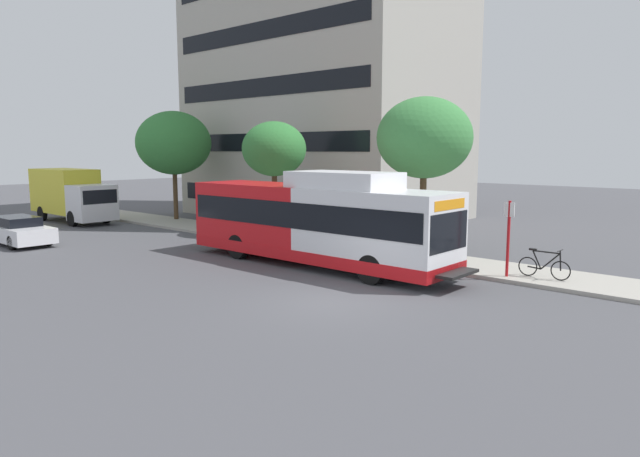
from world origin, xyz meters
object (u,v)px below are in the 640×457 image
transit_bus (316,222)px  street_tree_near_stop (424,138)px  bicycle_parked (544,266)px  parked_car_far_lane (18,231)px  bus_stop_sign_pole (508,233)px  street_tree_far_block (174,143)px  street_tree_mid_block (274,149)px  box_truck_background (71,194)px

transit_bus → street_tree_near_stop: bearing=-22.6°
bicycle_parked → street_tree_near_stop: (1.65, 5.78, 4.36)m
street_tree_near_stop → parked_car_far_lane: bearing=123.3°
bus_stop_sign_pole → street_tree_far_block: street_tree_far_block is taller
street_tree_mid_block → street_tree_far_block: 9.00m
street_tree_far_block → parked_car_far_lane: bearing=-168.9°
street_tree_near_stop → parked_car_far_lane: 19.26m
bicycle_parked → street_tree_mid_block: 15.06m
transit_bus → bus_stop_sign_pole: (2.42, -6.64, -0.05)m
street_tree_mid_block → bus_stop_sign_pole: bearing=-98.2°
parked_car_far_lane → box_truck_background: 8.77m
transit_bus → street_tree_mid_block: 8.52m
transit_bus → parked_car_far_lane: transit_bus is taller
bicycle_parked → street_tree_mid_block: size_ratio=0.31×
street_tree_far_block → bicycle_parked: bearing=-93.5°
bicycle_parked → street_tree_far_block: size_ratio=0.26×
box_truck_background → street_tree_mid_block: bearing=-72.2°
parked_car_far_lane → street_tree_mid_block: bearing=-34.8°
transit_bus → street_tree_near_stop: size_ratio=1.89×
bicycle_parked → box_truck_background: (-3.00, 28.07, 1.18)m
street_tree_near_stop → box_truck_background: street_tree_near_stop is taller
box_truck_background → street_tree_near_stop: bearing=-78.2°
bus_stop_sign_pole → transit_bus: bearing=110.0°
transit_bus → bicycle_parked: bearing=-68.9°
street_tree_far_block → box_truck_background: street_tree_far_block is taller
bicycle_parked → street_tree_mid_block: (1.38, 14.48, 3.91)m
transit_bus → parked_car_far_lane: bearing=112.5°
bicycle_parked → street_tree_mid_block: street_tree_mid_block is taller
street_tree_near_stop → parked_car_far_lane: (-10.32, 15.70, -4.26)m
bus_stop_sign_pole → street_tree_mid_block: street_tree_mid_block is taller
transit_bus → street_tree_near_stop: (4.62, -1.92, 3.22)m
transit_bus → bus_stop_sign_pole: size_ratio=4.71×
bus_stop_sign_pole → street_tree_far_block: bearing=84.9°
street_tree_mid_block → street_tree_far_block: size_ratio=0.86×
street_tree_far_block → bus_stop_sign_pole: bearing=-95.1°
street_tree_mid_block → bicycle_parked: bearing=-95.4°
bicycle_parked → street_tree_near_stop: bearing=74.1°
bus_stop_sign_pole → box_truck_background: box_truck_background is taller
bicycle_parked → parked_car_far_lane: 23.16m
street_tree_far_block → box_truck_background: (-4.45, 4.60, -3.11)m
bus_stop_sign_pole → street_tree_far_block: size_ratio=0.39×
street_tree_mid_block → box_truck_background: 14.54m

